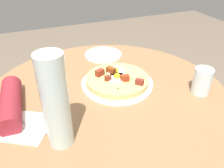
% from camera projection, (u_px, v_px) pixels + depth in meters
% --- Properties ---
extents(dining_table, '(0.94, 0.94, 0.70)m').
position_uv_depth(dining_table, '(107.00, 124.00, 0.96)').
color(dining_table, olive).
rests_on(dining_table, ground_plane).
extents(pizza_plate, '(0.29, 0.29, 0.01)m').
position_uv_depth(pizza_plate, '(117.00, 83.00, 0.92)').
color(pizza_plate, white).
rests_on(pizza_plate, dining_table).
extents(breakfast_pizza, '(0.25, 0.25, 0.05)m').
position_uv_depth(breakfast_pizza, '(117.00, 79.00, 0.91)').
color(breakfast_pizza, tan).
rests_on(breakfast_pizza, pizza_plate).
extents(bread_plate, '(0.18, 0.18, 0.01)m').
position_uv_depth(bread_plate, '(103.00, 55.00, 1.15)').
color(bread_plate, white).
rests_on(bread_plate, dining_table).
extents(napkin, '(0.21, 0.22, 0.00)m').
position_uv_depth(napkin, '(22.00, 126.00, 0.71)').
color(napkin, white).
rests_on(napkin, dining_table).
extents(fork, '(0.10, 0.16, 0.00)m').
position_uv_depth(fork, '(25.00, 121.00, 0.72)').
color(fork, silver).
rests_on(fork, napkin).
extents(knife, '(0.10, 0.16, 0.00)m').
position_uv_depth(knife, '(19.00, 129.00, 0.69)').
color(knife, silver).
rests_on(knife, napkin).
extents(water_glass, '(0.07, 0.07, 0.10)m').
position_uv_depth(water_glass, '(202.00, 81.00, 0.85)').
color(water_glass, silver).
rests_on(water_glass, dining_table).
extents(water_bottle, '(0.07, 0.07, 0.28)m').
position_uv_depth(water_bottle, '(56.00, 103.00, 0.59)').
color(water_bottle, silver).
rests_on(water_bottle, dining_table).
extents(salt_shaker, '(0.03, 0.03, 0.05)m').
position_uv_depth(salt_shaker, '(45.00, 84.00, 0.88)').
color(salt_shaker, white).
rests_on(salt_shaker, dining_table).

